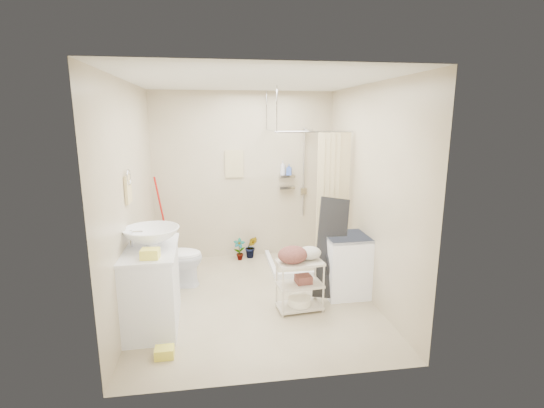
{
  "coord_description": "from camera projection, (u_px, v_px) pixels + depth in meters",
  "views": [
    {
      "loc": [
        -0.47,
        -4.52,
        2.2
      ],
      "look_at": [
        0.24,
        0.25,
        1.14
      ],
      "focal_mm": 26.0,
      "sensor_mm": 36.0,
      "label": 1
    }
  ],
  "objects": [
    {
      "name": "floor",
      "position": [
        256.0,
        298.0,
        4.9
      ],
      "size": [
        3.2,
        3.2,
        0.0
      ],
      "primitive_type": "plane",
      "color": "#B9AB8A",
      "rests_on": "ground"
    },
    {
      "name": "ceiling",
      "position": [
        254.0,
        81.0,
        4.35
      ],
      "size": [
        2.8,
        3.2,
        0.04
      ],
      "primitive_type": "cube",
      "color": "silver",
      "rests_on": "ground"
    },
    {
      "name": "wall_back",
      "position": [
        244.0,
        176.0,
        6.17
      ],
      "size": [
        2.8,
        0.04,
        2.6
      ],
      "primitive_type": "cube",
      "color": "beige",
      "rests_on": "ground"
    },
    {
      "name": "wall_front",
      "position": [
        276.0,
        235.0,
        3.08
      ],
      "size": [
        2.8,
        0.04,
        2.6
      ],
      "primitive_type": "cube",
      "color": "beige",
      "rests_on": "ground"
    },
    {
      "name": "wall_left",
      "position": [
        131.0,
        199.0,
        4.42
      ],
      "size": [
        0.04,
        3.2,
        2.6
      ],
      "primitive_type": "cube",
      "color": "beige",
      "rests_on": "ground"
    },
    {
      "name": "wall_right",
      "position": [
        368.0,
        193.0,
        4.83
      ],
      "size": [
        0.04,
        3.2,
        2.6
      ],
      "primitive_type": "cube",
      "color": "beige",
      "rests_on": "ground"
    },
    {
      "name": "vanity",
      "position": [
        152.0,
        286.0,
        4.2
      ],
      "size": [
        0.59,
        1.01,
        0.88
      ],
      "primitive_type": "cube",
      "rotation": [
        0.0,
        0.0,
        0.03
      ],
      "color": "silver",
      "rests_on": "ground"
    },
    {
      "name": "sink",
      "position": [
        151.0,
        237.0,
        4.13
      ],
      "size": [
        0.69,
        0.69,
        0.2
      ],
      "primitive_type": "imported",
      "rotation": [
        0.0,
        0.0,
        -0.21
      ],
      "color": "white",
      "rests_on": "vanity"
    },
    {
      "name": "counter_basket",
      "position": [
        150.0,
        254.0,
        3.78
      ],
      "size": [
        0.18,
        0.15,
        0.1
      ],
      "primitive_type": "cube",
      "rotation": [
        0.0,
        0.0,
        -0.07
      ],
      "color": "#F8F052",
      "rests_on": "vanity"
    },
    {
      "name": "floor_basket",
      "position": [
        164.0,
        351.0,
        3.68
      ],
      "size": [
        0.26,
        0.2,
        0.14
      ],
      "primitive_type": "cube",
      "rotation": [
        0.0,
        0.0,
        0.03
      ],
      "color": "#FAF24A",
      "rests_on": "ground"
    },
    {
      "name": "toilet",
      "position": [
        173.0,
        257.0,
        5.21
      ],
      "size": [
        0.81,
        0.51,
        0.79
      ],
      "primitive_type": "imported",
      "rotation": [
        0.0,
        0.0,
        1.47
      ],
      "color": "white",
      "rests_on": "ground"
    },
    {
      "name": "mop",
      "position": [
        160.0,
        220.0,
        6.01
      ],
      "size": [
        0.15,
        0.15,
        1.35
      ],
      "primitive_type": null,
      "rotation": [
        0.0,
        0.0,
        0.15
      ],
      "color": "red",
      "rests_on": "ground"
    },
    {
      "name": "potted_plant_a",
      "position": [
        239.0,
        249.0,
        6.19
      ],
      "size": [
        0.2,
        0.14,
        0.35
      ],
      "primitive_type": "imported",
      "rotation": [
        0.0,
        0.0,
        -0.11
      ],
      "color": "brown",
      "rests_on": "ground"
    },
    {
      "name": "potted_plant_b",
      "position": [
        251.0,
        247.0,
        6.29
      ],
      "size": [
        0.2,
        0.17,
        0.35
      ],
      "primitive_type": "imported",
      "rotation": [
        0.0,
        0.0,
        -0.05
      ],
      "color": "#985332",
      "rests_on": "ground"
    },
    {
      "name": "hanging_towel",
      "position": [
        234.0,
        164.0,
        6.09
      ],
      "size": [
        0.28,
        0.03,
        0.42
      ],
      "primitive_type": "cube",
      "color": "beige",
      "rests_on": "wall_back"
    },
    {
      "name": "towel_ring",
      "position": [
        128.0,
        188.0,
        4.2
      ],
      "size": [
        0.04,
        0.22,
        0.34
      ],
      "primitive_type": null,
      "color": "#DDC57F",
      "rests_on": "wall_left"
    },
    {
      "name": "tp_holder",
      "position": [
        139.0,
        247.0,
        4.6
      ],
      "size": [
        0.08,
        0.12,
        0.14
      ],
      "primitive_type": null,
      "color": "white",
      "rests_on": "wall_left"
    },
    {
      "name": "shower",
      "position": [
        305.0,
        197.0,
        5.82
      ],
      "size": [
        1.1,
        1.1,
        2.1
      ],
      "primitive_type": null,
      "color": "white",
      "rests_on": "ground"
    },
    {
      "name": "shampoo_bottle_a",
      "position": [
        283.0,
        168.0,
        6.17
      ],
      "size": [
        0.1,
        0.1,
        0.22
      ],
      "primitive_type": "imported",
      "rotation": [
        0.0,
        0.0,
        0.17
      ],
      "color": "silver",
      "rests_on": "shower"
    },
    {
      "name": "shampoo_bottle_b",
      "position": [
        289.0,
        169.0,
        6.18
      ],
      "size": [
        0.1,
        0.1,
        0.17
      ],
      "primitive_type": "imported",
      "rotation": [
        0.0,
        0.0,
        -0.3
      ],
      "color": "#3957B3",
      "rests_on": "shower"
    },
    {
      "name": "washing_machine",
      "position": [
        345.0,
        265.0,
        4.96
      ],
      "size": [
        0.54,
        0.55,
        0.77
      ],
      "primitive_type": "cube",
      "rotation": [
        0.0,
        0.0,
        0.02
      ],
      "color": "white",
      "rests_on": "ground"
    },
    {
      "name": "laundry_rack",
      "position": [
        300.0,
        281.0,
        4.54
      ],
      "size": [
        0.55,
        0.36,
        0.71
      ],
      "primitive_type": null,
      "rotation": [
        0.0,
        0.0,
        0.11
      ],
      "color": "beige",
      "rests_on": "ground"
    },
    {
      "name": "ironing_board",
      "position": [
        331.0,
        247.0,
        4.84
      ],
      "size": [
        0.37,
        0.13,
        1.28
      ],
      "primitive_type": null,
      "rotation": [
        0.0,
        0.0,
        -0.06
      ],
      "color": "black",
      "rests_on": "ground"
    }
  ]
}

